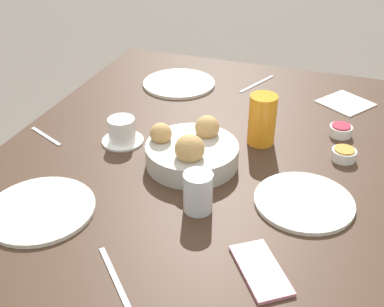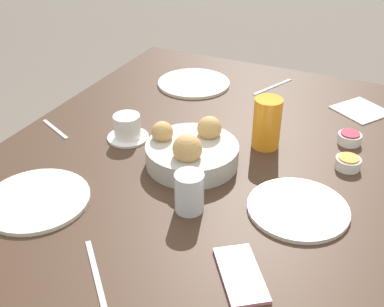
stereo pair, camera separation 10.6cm
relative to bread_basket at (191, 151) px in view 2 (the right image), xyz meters
name	(u,v)px [view 2 (the right image)]	position (x,y,z in m)	size (l,w,h in m)	color
dining_table	(205,185)	(-0.04, 0.02, -0.13)	(1.38, 1.08, 0.76)	#3D281C
bread_basket	(191,151)	(0.00, 0.00, 0.00)	(0.24, 0.24, 0.11)	#B2ADA3
plate_near_left	(194,83)	(-0.45, -0.21, -0.03)	(0.25, 0.25, 0.01)	silver
plate_near_right	(37,200)	(0.29, -0.25, -0.03)	(0.24, 0.24, 0.01)	silver
plate_far_center	(298,208)	(0.07, 0.30, -0.03)	(0.23, 0.23, 0.01)	silver
juice_glass	(267,123)	(-0.17, 0.14, 0.03)	(0.07, 0.07, 0.14)	orange
water_tumbler	(189,192)	(0.17, 0.08, 0.01)	(0.07, 0.07, 0.09)	silver
coffee_cup	(127,128)	(-0.04, -0.22, -0.01)	(0.12, 0.12, 0.07)	white
jam_bowl_berry	(349,138)	(-0.28, 0.35, -0.02)	(0.06, 0.06, 0.03)	white
jam_bowl_honey	(348,163)	(-0.15, 0.37, -0.02)	(0.06, 0.06, 0.03)	white
fork_silver	(273,87)	(-0.55, 0.05, -0.04)	(0.18, 0.09, 0.00)	#B7B7BC
knife_silver	(96,274)	(0.42, 0.00, -0.04)	(0.14, 0.14, 0.00)	#B7B7BC
spoon_coffee	(55,129)	(0.00, -0.43, -0.04)	(0.07, 0.13, 0.00)	#B7B7BC
napkin	(361,110)	(-0.49, 0.35, -0.04)	(0.19, 0.19, 0.00)	silver
cell_phone	(241,274)	(0.31, 0.25, -0.03)	(0.17, 0.15, 0.01)	pink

